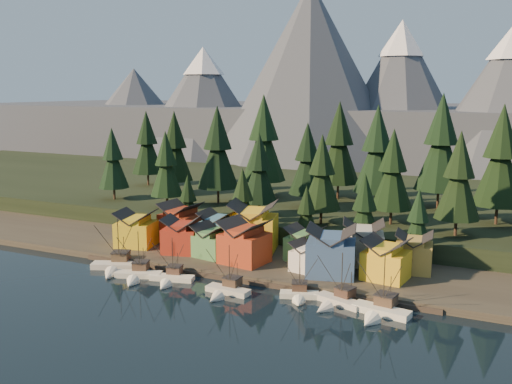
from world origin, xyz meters
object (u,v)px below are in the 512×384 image
at_px(boat_3, 225,285).
at_px(boat_6, 379,304).
at_px(house_back_0, 181,221).
at_px(boat_2, 170,273).
at_px(boat_5, 336,295).
at_px(boat_4, 299,289).
at_px(boat_1, 137,269).
at_px(house_front_1, 182,234).
at_px(boat_0, 116,261).
at_px(house_front_0, 136,228).
at_px(house_back_1, 217,228).

bearing_deg(boat_3, boat_6, 8.04).
bearing_deg(boat_6, house_back_0, 166.63).
distance_m(boat_2, boat_5, 35.11).
bearing_deg(house_back_0, boat_4, -23.12).
height_order(boat_1, boat_2, boat_1).
relative_size(boat_4, boat_5, 0.92).
height_order(boat_4, house_front_1, house_front_1).
height_order(boat_2, boat_4, boat_2).
bearing_deg(boat_4, boat_0, 162.33).
bearing_deg(house_back_0, boat_0, -90.98).
distance_m(boat_1, house_front_1, 17.07).
bearing_deg(boat_4, house_front_0, 145.90).
xyz_separation_m(boat_0, boat_5, (50.13, 0.43, -0.20)).
distance_m(boat_2, house_front_1, 17.33).
bearing_deg(boat_3, boat_0, 177.84).
distance_m(boat_6, house_front_1, 52.63).
xyz_separation_m(boat_1, boat_5, (42.60, 3.11, 0.02)).
bearing_deg(boat_4, boat_5, -21.54).
xyz_separation_m(boat_1, house_front_0, (-12.34, 16.54, 4.09)).
xyz_separation_m(boat_6, house_front_0, (-63.31, 15.07, 3.81)).
height_order(boat_3, house_back_1, house_back_1).
distance_m(boat_2, house_front_0, 25.46).
bearing_deg(house_back_0, boat_3, -39.00).
bearing_deg(boat_5, boat_6, 7.86).
xyz_separation_m(house_front_1, house_back_1, (5.30, 7.76, 0.19)).
bearing_deg(boat_0, boat_3, -27.58).
xyz_separation_m(boat_2, boat_6, (43.42, 0.25, 0.45)).
bearing_deg(house_front_0, boat_5, -25.97).
bearing_deg(boat_4, boat_6, -25.99).
xyz_separation_m(boat_0, boat_1, (7.53, -2.68, -0.22)).
bearing_deg(house_front_1, boat_3, -53.72).
bearing_deg(boat_5, boat_3, -151.29).
bearing_deg(boat_1, house_front_0, 107.06).
relative_size(boat_1, boat_2, 1.06).
bearing_deg(house_front_0, boat_6, -25.63).
bearing_deg(boat_1, boat_0, 140.73).
distance_m(boat_2, house_back_1, 23.58).
relative_size(boat_1, house_back_0, 1.12).
bearing_deg(house_front_0, house_front_1, -11.98).
distance_m(boat_4, house_front_1, 37.13).
height_order(boat_0, boat_5, boat_0).
height_order(boat_5, house_front_0, house_front_0).
distance_m(house_front_1, house_back_0, 10.42).
distance_m(boat_5, boat_6, 8.53).
bearing_deg(house_back_1, boat_5, -32.70).
height_order(boat_0, boat_6, boat_0).
bearing_deg(boat_0, boat_2, -26.80).
relative_size(boat_3, house_front_1, 1.08).
height_order(boat_1, house_back_0, house_back_0).
distance_m(boat_1, boat_4, 35.37).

